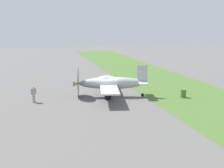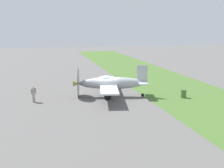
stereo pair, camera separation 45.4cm
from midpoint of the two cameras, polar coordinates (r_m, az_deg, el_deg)
ground_plane at (r=34.30m, az=-1.61°, el=-2.36°), size 160.00×160.00×0.00m
grass_verge at (r=37.53m, az=12.99°, el=-1.48°), size 120.00×11.00×0.01m
airplane_lead at (r=33.86m, az=-0.67°, el=0.16°), size 10.48×8.36×3.71m
ground_crew_chief at (r=32.60m, az=-14.78°, el=-1.78°), size 0.40×0.54×1.73m
fuel_drum at (r=34.62m, az=12.77°, el=-1.74°), size 0.60×0.60×0.90m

